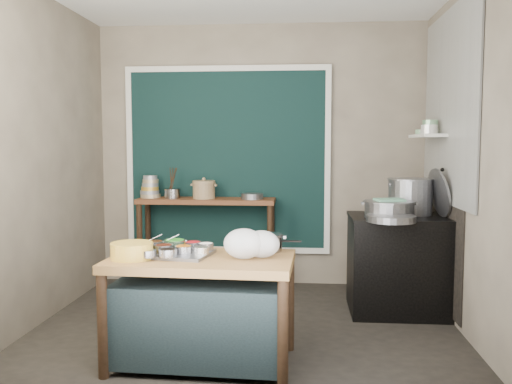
# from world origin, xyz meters

# --- Properties ---
(floor) EXTENTS (3.50, 3.00, 0.02)m
(floor) POSITION_xyz_m (0.00, 0.00, -0.01)
(floor) COLOR black
(floor) RESTS_ON ground
(back_wall) EXTENTS (3.50, 0.02, 2.80)m
(back_wall) POSITION_xyz_m (0.00, 1.51, 1.40)
(back_wall) COLOR gray
(back_wall) RESTS_ON floor
(left_wall) EXTENTS (0.02, 3.00, 2.80)m
(left_wall) POSITION_xyz_m (-1.76, 0.00, 1.40)
(left_wall) COLOR gray
(left_wall) RESTS_ON floor
(right_wall) EXTENTS (0.02, 3.00, 2.80)m
(right_wall) POSITION_xyz_m (1.76, 0.00, 1.40)
(right_wall) COLOR gray
(right_wall) RESTS_ON floor
(curtain_panel) EXTENTS (2.10, 0.02, 1.90)m
(curtain_panel) POSITION_xyz_m (-0.35, 1.47, 1.35)
(curtain_panel) COLOR black
(curtain_panel) RESTS_ON back_wall
(curtain_frame) EXTENTS (2.22, 0.03, 2.02)m
(curtain_frame) POSITION_xyz_m (-0.35, 1.46, 1.35)
(curtain_frame) COLOR beige
(curtain_frame) RESTS_ON back_wall
(tile_panel) EXTENTS (0.02, 1.70, 1.70)m
(tile_panel) POSITION_xyz_m (1.74, 0.55, 1.85)
(tile_panel) COLOR #B2B2AA
(tile_panel) RESTS_ON right_wall
(soot_patch) EXTENTS (0.01, 1.30, 1.30)m
(soot_patch) POSITION_xyz_m (1.74, 0.65, 0.70)
(soot_patch) COLOR black
(soot_patch) RESTS_ON right_wall
(wall_shelf) EXTENTS (0.22, 0.70, 0.03)m
(wall_shelf) POSITION_xyz_m (1.63, 0.85, 1.60)
(wall_shelf) COLOR beige
(wall_shelf) RESTS_ON right_wall
(prep_table) EXTENTS (1.28, 0.77, 0.75)m
(prep_table) POSITION_xyz_m (-0.23, -0.75, 0.38)
(prep_table) COLOR brown
(prep_table) RESTS_ON floor
(back_counter) EXTENTS (1.45, 0.40, 0.95)m
(back_counter) POSITION_xyz_m (-0.55, 1.28, 0.47)
(back_counter) COLOR #5B321A
(back_counter) RESTS_ON floor
(stove_block) EXTENTS (0.90, 0.68, 0.85)m
(stove_block) POSITION_xyz_m (1.35, 0.55, 0.42)
(stove_block) COLOR black
(stove_block) RESTS_ON floor
(stove_top) EXTENTS (0.92, 0.69, 0.03)m
(stove_top) POSITION_xyz_m (1.35, 0.55, 0.86)
(stove_top) COLOR black
(stove_top) RESTS_ON stove_block
(condiment_tray) EXTENTS (0.56, 0.45, 0.02)m
(condiment_tray) POSITION_xyz_m (-0.43, -0.71, 0.76)
(condiment_tray) COLOR gray
(condiment_tray) RESTS_ON prep_table
(condiment_bowls) EXTENTS (0.54, 0.44, 0.06)m
(condiment_bowls) POSITION_xyz_m (-0.45, -0.69, 0.80)
(condiment_bowls) COLOR gray
(condiment_bowls) RESTS_ON condiment_tray
(yellow_basin) EXTENTS (0.34, 0.34, 0.11)m
(yellow_basin) POSITION_xyz_m (-0.69, -0.84, 0.80)
(yellow_basin) COLOR gold
(yellow_basin) RESTS_ON prep_table
(saucepan) EXTENTS (0.23, 0.23, 0.13)m
(saucepan) POSITION_xyz_m (0.21, -0.51, 0.81)
(saucepan) COLOR gray
(saucepan) RESTS_ON prep_table
(plastic_bag_a) EXTENTS (0.31, 0.28, 0.21)m
(plastic_bag_a) POSITION_xyz_m (0.07, -0.78, 0.85)
(plastic_bag_a) COLOR white
(plastic_bag_a) RESTS_ON prep_table
(plastic_bag_b) EXTENTS (0.31, 0.29, 0.19)m
(plastic_bag_b) POSITION_xyz_m (0.18, -0.73, 0.84)
(plastic_bag_b) COLOR white
(plastic_bag_b) RESTS_ON prep_table
(bowl_stack) EXTENTS (0.21, 0.21, 0.24)m
(bowl_stack) POSITION_xyz_m (-1.16, 1.30, 1.05)
(bowl_stack) COLOR tan
(bowl_stack) RESTS_ON back_counter
(utensil_cup) EXTENTS (0.20, 0.20, 0.10)m
(utensil_cup) POSITION_xyz_m (-0.91, 1.27, 1.00)
(utensil_cup) COLOR gray
(utensil_cup) RESTS_ON back_counter
(ceramic_crock) EXTENTS (0.30, 0.30, 0.17)m
(ceramic_crock) POSITION_xyz_m (-0.57, 1.26, 1.03)
(ceramic_crock) COLOR #987C53
(ceramic_crock) RESTS_ON back_counter
(wide_bowl) EXTENTS (0.25, 0.25, 0.06)m
(wide_bowl) POSITION_xyz_m (-0.06, 1.25, 0.98)
(wide_bowl) COLOR gray
(wide_bowl) RESTS_ON back_counter
(stock_pot) EXTENTS (0.55, 0.55, 0.33)m
(stock_pot) POSITION_xyz_m (1.44, 0.66, 1.05)
(stock_pot) COLOR gray
(stock_pot) RESTS_ON stove_top
(pot_lid) EXTENTS (0.17, 0.45, 0.43)m
(pot_lid) POSITION_xyz_m (1.67, 0.51, 1.09)
(pot_lid) COLOR gray
(pot_lid) RESTS_ON stove_top
(steamer) EXTENTS (0.46, 0.46, 0.15)m
(steamer) POSITION_xyz_m (1.22, 0.42, 0.95)
(steamer) COLOR gray
(steamer) RESTS_ON stove_top
(green_cloth) EXTENTS (0.27, 0.23, 0.02)m
(green_cloth) POSITION_xyz_m (1.22, 0.42, 1.04)
(green_cloth) COLOR #68AC83
(green_cloth) RESTS_ON steamer
(shallow_pan) EXTENTS (0.48, 0.48, 0.05)m
(shallow_pan) POSITION_xyz_m (1.20, 0.17, 0.91)
(shallow_pan) COLOR gray
(shallow_pan) RESTS_ON stove_top
(shelf_bowl_stack) EXTENTS (0.16, 0.16, 0.13)m
(shelf_bowl_stack) POSITION_xyz_m (1.63, 0.77, 1.68)
(shelf_bowl_stack) COLOR silver
(shelf_bowl_stack) RESTS_ON wall_shelf
(shelf_bowl_green) EXTENTS (0.17, 0.17, 0.05)m
(shelf_bowl_green) POSITION_xyz_m (1.63, 1.07, 1.64)
(shelf_bowl_green) COLOR gray
(shelf_bowl_green) RESTS_ON wall_shelf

